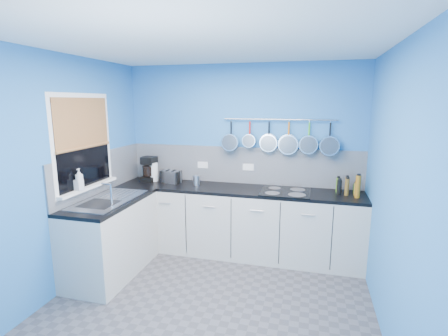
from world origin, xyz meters
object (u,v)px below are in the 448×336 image
at_px(toaster, 171,177).
at_px(canister, 196,180).
at_px(hob, 285,192).
at_px(soap_bottle_b, 79,183).
at_px(paper_towel, 154,172).
at_px(soap_bottle_a, 79,179).
at_px(coffee_maker, 149,169).

bearing_deg(toaster, canister, 10.71).
bearing_deg(hob, soap_bottle_b, -154.22).
height_order(soap_bottle_b, paper_towel, soap_bottle_b).
relative_size(soap_bottle_b, paper_towel, 0.66).
relative_size(paper_towel, canister, 1.99).
xyz_separation_m(soap_bottle_a, coffee_maker, (0.24, 1.16, -0.10)).
xyz_separation_m(soap_bottle_b, toaster, (0.58, 1.16, -0.15)).
bearing_deg(soap_bottle_a, coffee_maker, 78.47).
bearing_deg(hob, canister, 176.63).
bearing_deg(coffee_maker, canister, 0.10).
distance_m(canister, hob, 1.20).
bearing_deg(hob, paper_towel, 175.81).
xyz_separation_m(soap_bottle_a, soap_bottle_b, (0.00, -0.02, -0.03)).
relative_size(coffee_maker, hob, 0.57).
bearing_deg(toaster, soap_bottle_b, -99.41).
relative_size(soap_bottle_a, toaster, 0.93).
relative_size(soap_bottle_b, coffee_maker, 0.50).
distance_m(soap_bottle_a, canister, 1.48).
height_order(paper_towel, coffee_maker, coffee_maker).
distance_m(soap_bottle_a, soap_bottle_b, 0.04).
relative_size(paper_towel, coffee_maker, 0.76).
relative_size(soap_bottle_b, hob, 0.28).
xyz_separation_m(toaster, hob, (1.58, -0.11, -0.08)).
height_order(soap_bottle_a, coffee_maker, soap_bottle_a).
bearing_deg(paper_towel, canister, -5.69).
bearing_deg(canister, soap_bottle_b, -131.01).
height_order(canister, hob, canister).
bearing_deg(canister, coffee_maker, 175.24).
bearing_deg(paper_towel, soap_bottle_a, -105.13).
distance_m(paper_towel, toaster, 0.27).
distance_m(soap_bottle_b, toaster, 1.31).
distance_m(paper_towel, hob, 1.86).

